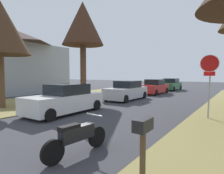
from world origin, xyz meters
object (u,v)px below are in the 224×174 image
at_px(street_tree_left_mid_b, 83,25).
at_px(parked_sedan_white, 65,100).
at_px(parked_sedan_green, 171,85).
at_px(parked_motorcycle, 77,137).
at_px(curbside_mailbox, 143,133).
at_px(parked_sedan_red, 154,87).
at_px(stop_sign_far, 209,73).
at_px(parked_sedan_silver, 127,91).

distance_m(street_tree_left_mid_b, parked_sedan_white, 8.52).
xyz_separation_m(parked_sedan_green, parked_motorcycle, (4.38, -22.09, -0.24)).
xyz_separation_m(parked_sedan_white, curbside_mailbox, (6.46, -3.98, 0.33)).
relative_size(parked_sedan_green, curbside_mailbox, 3.47).
relative_size(street_tree_left_mid_b, parked_sedan_red, 1.88).
xyz_separation_m(parked_sedan_white, parked_sedan_green, (0.02, 18.54, 0.00)).
distance_m(stop_sign_far, parked_sedan_white, 7.34).
distance_m(parked_sedan_silver, parked_motorcycle, 11.12).
relative_size(street_tree_left_mid_b, parked_sedan_white, 1.88).
distance_m(street_tree_left_mid_b, curbside_mailbox, 14.65).
height_order(parked_sedan_white, parked_sedan_silver, same).
height_order(street_tree_left_mid_b, parked_sedan_red, street_tree_left_mid_b).
bearing_deg(stop_sign_far, parked_sedan_white, -157.02).
bearing_deg(parked_sedan_white, parked_sedan_silver, 90.01).
distance_m(stop_sign_far, parked_sedan_silver, 7.80).
bearing_deg(street_tree_left_mid_b, stop_sign_far, -13.68).
relative_size(street_tree_left_mid_b, parked_motorcycle, 4.04).
bearing_deg(parked_sedan_white, street_tree_left_mid_b, 124.04).
distance_m(parked_sedan_white, curbside_mailbox, 7.59).
height_order(parked_sedan_white, parked_sedan_red, same).
distance_m(stop_sign_far, parked_motorcycle, 6.94).
distance_m(parked_sedan_silver, parked_sedan_green, 11.88).
xyz_separation_m(street_tree_left_mid_b, parked_sedan_white, (3.57, -5.29, -5.65)).
xyz_separation_m(street_tree_left_mid_b, parked_sedan_red, (3.59, 7.34, -5.65)).
height_order(stop_sign_far, parked_sedan_red, stop_sign_far).
bearing_deg(parked_sedan_red, parked_sedan_green, 90.04).
relative_size(parked_sedan_silver, curbside_mailbox, 3.47).
distance_m(parked_sedan_white, parked_motorcycle, 5.66).
distance_m(street_tree_left_mid_b, parked_sedan_silver, 6.82).
distance_m(stop_sign_far, parked_sedan_green, 17.13).
bearing_deg(parked_sedan_red, parked_sedan_silver, -90.21).
distance_m(parked_sedan_white, parked_sedan_green, 18.54).
bearing_deg(parked_motorcycle, parked_sedan_white, 141.13).
bearing_deg(stop_sign_far, parked_motorcycle, -109.26).
bearing_deg(parked_sedan_white, parked_sedan_red, 89.91).
bearing_deg(street_tree_left_mid_b, parked_sedan_red, 63.93).
xyz_separation_m(parked_sedan_silver, parked_sedan_red, (0.02, 5.97, 0.00)).
distance_m(parked_sedan_silver, curbside_mailbox, 12.45).
bearing_deg(street_tree_left_mid_b, parked_sedan_silver, 21.07).
xyz_separation_m(stop_sign_far, parked_sedan_red, (-6.60, 9.82, -1.46)).
bearing_deg(curbside_mailbox, stop_sign_far, 88.63).
height_order(parked_motorcycle, curbside_mailbox, curbside_mailbox).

